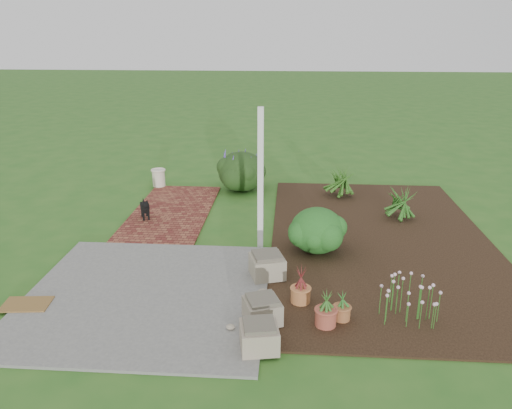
# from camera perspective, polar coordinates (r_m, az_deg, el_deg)

# --- Properties ---
(ground) EXTENTS (80.00, 80.00, 0.00)m
(ground) POSITION_cam_1_polar(r_m,az_deg,el_deg) (8.92, -1.47, -5.07)
(ground) COLOR #2B621F
(ground) RESTS_ON ground
(concrete_patio) EXTENTS (3.50, 3.50, 0.04)m
(concrete_patio) POSITION_cam_1_polar(r_m,az_deg,el_deg) (7.61, -12.34, -9.99)
(concrete_patio) COLOR slate
(concrete_patio) RESTS_ON ground
(brick_path) EXTENTS (1.60, 3.50, 0.04)m
(brick_path) POSITION_cam_1_polar(r_m,az_deg,el_deg) (10.79, -9.59, -0.79)
(brick_path) COLOR maroon
(brick_path) RESTS_ON ground
(garden_bed) EXTENTS (4.00, 7.00, 0.03)m
(garden_bed) POSITION_cam_1_polar(r_m,az_deg,el_deg) (9.49, 14.07, -4.03)
(garden_bed) COLOR black
(garden_bed) RESTS_ON ground
(veranda_post) EXTENTS (0.10, 0.10, 2.50)m
(veranda_post) POSITION_cam_1_polar(r_m,az_deg,el_deg) (8.55, 0.52, 2.79)
(veranda_post) COLOR white
(veranda_post) RESTS_ON ground
(stone_trough_near) EXTENTS (0.52, 0.52, 0.30)m
(stone_trough_near) POSITION_cam_1_polar(r_m,az_deg,el_deg) (6.22, 0.37, -14.93)
(stone_trough_near) COLOR gray
(stone_trough_near) RESTS_ON concrete_patio
(stone_trough_mid) EXTENTS (0.57, 0.57, 0.30)m
(stone_trough_mid) POSITION_cam_1_polar(r_m,az_deg,el_deg) (6.72, 0.71, -12.06)
(stone_trough_mid) COLOR gray
(stone_trough_mid) RESTS_ON concrete_patio
(stone_trough_far) EXTENTS (0.62, 0.62, 0.33)m
(stone_trough_far) POSITION_cam_1_polar(r_m,az_deg,el_deg) (7.83, 1.28, -7.07)
(stone_trough_far) COLOR gray
(stone_trough_far) RESTS_ON concrete_patio
(coir_doormat) EXTENTS (0.69, 0.48, 0.02)m
(coir_doormat) POSITION_cam_1_polar(r_m,az_deg,el_deg) (7.83, -24.76, -10.30)
(coir_doormat) COLOR brown
(coir_doormat) RESTS_ON concrete_patio
(black_dog) EXTENTS (0.28, 0.46, 0.42)m
(black_dog) POSITION_cam_1_polar(r_m,az_deg,el_deg) (10.34, -12.57, -0.32)
(black_dog) COLOR black
(black_dog) RESTS_ON brick_path
(cream_ceramic_urn) EXTENTS (0.40, 0.40, 0.41)m
(cream_ceramic_urn) POSITION_cam_1_polar(r_m,az_deg,el_deg) (12.49, -11.06, 3.01)
(cream_ceramic_urn) COLOR beige
(cream_ceramic_urn) RESTS_ON brick_path
(evergreen_shrub) EXTENTS (1.04, 1.04, 0.80)m
(evergreen_shrub) POSITION_cam_1_polar(r_m,az_deg,el_deg) (8.70, 7.01, -2.81)
(evergreen_shrub) COLOR #104316
(evergreen_shrub) RESTS_ON garden_bed
(agapanthus_clump_back) EXTENTS (1.08, 1.08, 0.77)m
(agapanthus_clump_back) POSITION_cam_1_polar(r_m,az_deg,el_deg) (10.55, 16.16, 0.51)
(agapanthus_clump_back) COLOR #103A15
(agapanthus_clump_back) RESTS_ON garden_bed
(agapanthus_clump_front) EXTENTS (1.10, 1.10, 0.83)m
(agapanthus_clump_front) POSITION_cam_1_polar(r_m,az_deg,el_deg) (11.63, 9.67, 2.89)
(agapanthus_clump_front) COLOR #1E4013
(agapanthus_clump_front) RESTS_ON garden_bed
(pink_flower_patch) EXTENTS (0.97, 0.97, 0.55)m
(pink_flower_patch) POSITION_cam_1_polar(r_m,az_deg,el_deg) (7.12, 17.03, -9.99)
(pink_flower_patch) COLOR #113D0F
(pink_flower_patch) RESTS_ON garden_bed
(terracotta_pot_bronze) EXTENTS (0.29, 0.29, 0.23)m
(terracotta_pot_bronze) POSITION_cam_1_polar(r_m,az_deg,el_deg) (7.21, 5.12, -10.22)
(terracotta_pot_bronze) COLOR #B56F3D
(terracotta_pot_bronze) RESTS_ON garden_bed
(terracotta_pot_small_left) EXTENTS (0.29, 0.29, 0.19)m
(terracotta_pot_small_left) POSITION_cam_1_polar(r_m,az_deg,el_deg) (6.90, 9.78, -12.08)
(terracotta_pot_small_left) COLOR #985B33
(terracotta_pot_small_left) RESTS_ON garden_bed
(terracotta_pot_small_right) EXTENTS (0.37, 0.37, 0.23)m
(terracotta_pot_small_right) POSITION_cam_1_polar(r_m,az_deg,el_deg) (6.73, 7.97, -12.63)
(terracotta_pot_small_right) COLOR #A34A37
(terracotta_pot_small_right) RESTS_ON garden_bed
(purple_flowering_bush) EXTENTS (1.27, 1.27, 0.96)m
(purple_flowering_bush) POSITION_cam_1_polar(r_m,az_deg,el_deg) (12.03, -1.64, 3.91)
(purple_flowering_bush) COLOR black
(purple_flowering_bush) RESTS_ON ground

